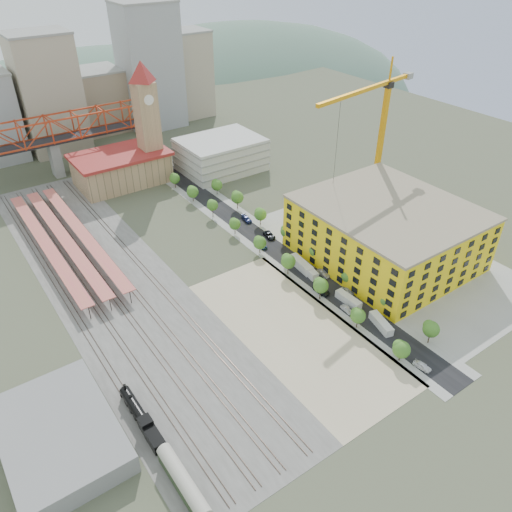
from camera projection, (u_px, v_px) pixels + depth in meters
ground at (242, 271)px, 157.09m from camera, size 400.00×400.00×0.00m
ballast_strip at (112, 283)px, 151.71m from camera, size 36.00×165.00×0.06m
dirt_lot at (295, 331)px, 133.75m from camera, size 28.00×67.00×0.06m
street_asphalt at (256, 235)px, 174.94m from camera, size 12.00×170.00×0.06m
sidewalk_west at (243, 240)px, 172.31m from camera, size 3.00×170.00×0.04m
sidewalk_east at (269, 230)px, 177.58m from camera, size 3.00×170.00×0.04m
construction_pad at (388, 254)px, 165.06m from camera, size 50.00×90.00×0.06m
rail_tracks at (106, 284)px, 150.78m from camera, size 26.56×160.00×0.18m
platform_canopies at (64, 238)px, 165.80m from camera, size 16.00×80.00×4.12m
station_hall at (122, 168)px, 206.71m from camera, size 38.00×24.00×13.10m
clock_tower at (146, 111)px, 199.35m from camera, size 12.00×12.00×52.00m
parking_garage at (221, 154)px, 218.03m from camera, size 34.00×26.00×14.00m
truss_bridge at (50, 133)px, 205.98m from camera, size 94.00×9.60×25.60m
construction_building at (386, 232)px, 158.42m from camera, size 44.60×50.60×18.80m
warehouse at (59, 435)px, 103.68m from camera, size 22.00×32.00×5.00m
street_trees at (273, 248)px, 168.16m from camera, size 15.40×124.40×8.00m
skyline at (93, 91)px, 244.72m from camera, size 133.00×46.00×60.00m
distant_hills at (110, 179)px, 399.65m from camera, size 647.00×264.00×227.00m
locomotive at (140, 416)px, 108.39m from camera, size 2.62×20.23×5.06m
coach at (184, 484)px, 94.31m from camera, size 2.90×16.86×5.29m
tower_crane at (378, 122)px, 171.62m from camera, size 51.19×10.75×55.15m
site_trailer_a at (381, 324)px, 134.47m from camera, size 4.45×9.11×2.41m
site_trailer_b at (348, 300)px, 143.01m from camera, size 2.47×8.71×2.37m
site_trailer_c at (308, 270)px, 155.11m from camera, size 3.55×8.94×2.38m
site_trailer_d at (301, 265)px, 157.39m from camera, size 3.52×10.25×2.75m
car_0 at (422, 366)px, 122.12m from camera, size 2.51×4.86×1.58m
car_1 at (347, 309)px, 140.19m from camera, size 1.71×4.19×1.35m
car_2 at (321, 290)px, 147.34m from camera, size 2.76×5.80×1.60m
car_3 at (262, 246)px, 167.89m from camera, size 2.04×4.64×1.33m
car_4 at (347, 291)px, 147.08m from camera, size 2.29×4.50×1.47m
car_5 at (323, 274)px, 154.36m from camera, size 1.97×4.82×1.56m
car_6 at (269, 235)px, 173.34m from camera, size 3.58×6.11×1.60m
car_7 at (247, 219)px, 182.89m from camera, size 2.94×5.75×1.60m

